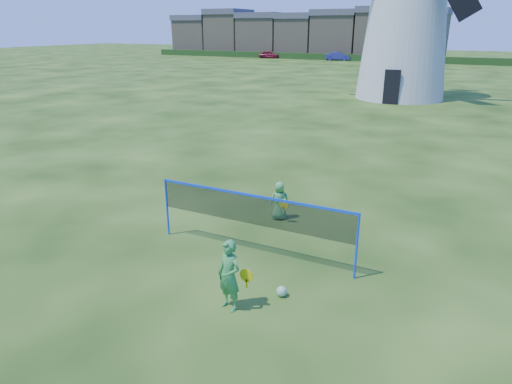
{
  "coord_description": "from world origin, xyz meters",
  "views": [
    {
      "loc": [
        4.72,
        -8.54,
        5.2
      ],
      "look_at": [
        0.2,
        0.5,
        1.5
      ],
      "focal_mm": 31.81,
      "sensor_mm": 36.0,
      "label": 1
    }
  ],
  "objects_px": {
    "player_girl": "(229,276)",
    "player_boy": "(280,201)",
    "windmill": "(408,2)",
    "car_left": "(269,55)",
    "car_right": "(338,56)",
    "play_ball": "(282,291)",
    "badminton_net": "(253,211)"
  },
  "relations": [
    {
      "from": "player_girl",
      "to": "player_boy",
      "type": "relative_size",
      "value": 1.31
    },
    {
      "from": "badminton_net",
      "to": "player_girl",
      "type": "bearing_deg",
      "value": -74.33
    },
    {
      "from": "windmill",
      "to": "play_ball",
      "type": "relative_size",
      "value": 89.47
    },
    {
      "from": "player_girl",
      "to": "car_left",
      "type": "relative_size",
      "value": 0.4
    },
    {
      "from": "player_boy",
      "to": "car_right",
      "type": "bearing_deg",
      "value": -98.33
    },
    {
      "from": "badminton_net",
      "to": "player_girl",
      "type": "relative_size",
      "value": 3.48
    },
    {
      "from": "car_left",
      "to": "player_boy",
      "type": "bearing_deg",
      "value": -166.45
    },
    {
      "from": "badminton_net",
      "to": "player_girl",
      "type": "distance_m",
      "value": 2.32
    },
    {
      "from": "play_ball",
      "to": "car_left",
      "type": "bearing_deg",
      "value": 115.17
    },
    {
      "from": "windmill",
      "to": "player_girl",
      "type": "relative_size",
      "value": 13.58
    },
    {
      "from": "car_left",
      "to": "car_right",
      "type": "distance_m",
      "value": 12.21
    },
    {
      "from": "player_girl",
      "to": "player_boy",
      "type": "xyz_separation_m",
      "value": [
        -0.91,
        4.47,
        -0.17
      ]
    },
    {
      "from": "badminton_net",
      "to": "car_right",
      "type": "distance_m",
      "value": 67.95
    },
    {
      "from": "player_girl",
      "to": "play_ball",
      "type": "relative_size",
      "value": 6.59
    },
    {
      "from": "player_girl",
      "to": "car_left",
      "type": "distance_m",
      "value": 74.26
    },
    {
      "from": "player_boy",
      "to": "car_right",
      "type": "height_order",
      "value": "car_right"
    },
    {
      "from": "player_girl",
      "to": "player_boy",
      "type": "height_order",
      "value": "player_girl"
    },
    {
      "from": "car_left",
      "to": "windmill",
      "type": "bearing_deg",
      "value": -154.61
    },
    {
      "from": "windmill",
      "to": "car_left",
      "type": "distance_m",
      "value": 47.77
    },
    {
      "from": "windmill",
      "to": "car_left",
      "type": "bearing_deg",
      "value": 127.05
    },
    {
      "from": "windmill",
      "to": "car_right",
      "type": "height_order",
      "value": "windmill"
    },
    {
      "from": "play_ball",
      "to": "car_right",
      "type": "bearing_deg",
      "value": 106.0
    },
    {
      "from": "player_boy",
      "to": "player_girl",
      "type": "bearing_deg",
      "value": 77.73
    },
    {
      "from": "car_right",
      "to": "car_left",
      "type": "bearing_deg",
      "value": 82.41
    },
    {
      "from": "car_left",
      "to": "car_right",
      "type": "bearing_deg",
      "value": -101.09
    },
    {
      "from": "play_ball",
      "to": "player_boy",
      "type": "bearing_deg",
      "value": 114.47
    },
    {
      "from": "windmill",
      "to": "player_girl",
      "type": "height_order",
      "value": "windmill"
    },
    {
      "from": "windmill",
      "to": "player_boy",
      "type": "xyz_separation_m",
      "value": [
        1.21,
        -25.38,
        -6.29
      ]
    },
    {
      "from": "windmill",
      "to": "player_girl",
      "type": "distance_m",
      "value": 30.54
    },
    {
      "from": "badminton_net",
      "to": "player_boy",
      "type": "distance_m",
      "value": 2.37
    },
    {
      "from": "car_left",
      "to": "player_girl",
      "type": "bearing_deg",
      "value": -167.28
    },
    {
      "from": "player_boy",
      "to": "car_left",
      "type": "distance_m",
      "value": 69.83
    }
  ]
}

